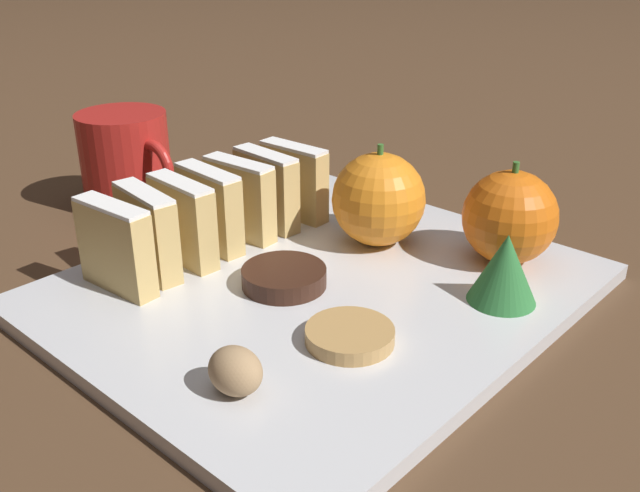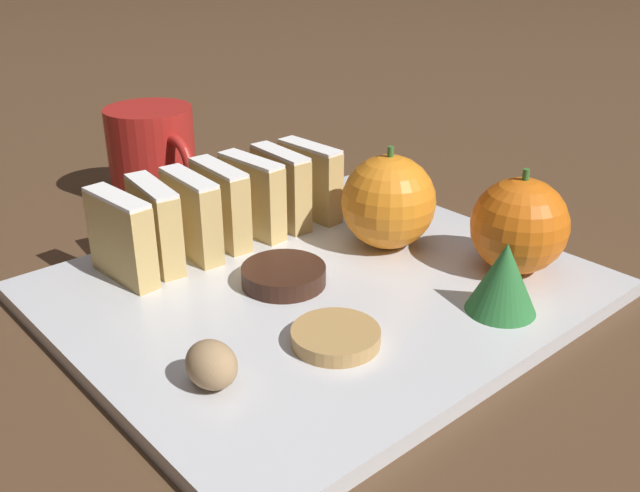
{
  "view_description": "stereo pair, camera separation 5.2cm",
  "coord_description": "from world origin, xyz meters",
  "px_view_note": "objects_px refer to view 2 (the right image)",
  "views": [
    {
      "loc": [
        0.32,
        -0.35,
        0.26
      ],
      "look_at": [
        0.0,
        0.0,
        0.04
      ],
      "focal_mm": 40.0,
      "sensor_mm": 36.0,
      "label": 1
    },
    {
      "loc": [
        0.35,
        -0.31,
        0.26
      ],
      "look_at": [
        0.0,
        0.0,
        0.04
      ],
      "focal_mm": 40.0,
      "sensor_mm": 36.0,
      "label": 2
    }
  ],
  "objects_px": {
    "walnut": "(211,365)",
    "coffee_mug": "(153,155)",
    "chocolate_cookie": "(284,275)",
    "orange_near": "(519,226)",
    "orange_far": "(388,202)"
  },
  "relations": [
    {
      "from": "coffee_mug",
      "to": "walnut",
      "type": "bearing_deg",
      "value": -24.16
    },
    {
      "from": "chocolate_cookie",
      "to": "walnut",
      "type": "bearing_deg",
      "value": -57.23
    },
    {
      "from": "walnut",
      "to": "chocolate_cookie",
      "type": "bearing_deg",
      "value": 122.77
    },
    {
      "from": "orange_far",
      "to": "coffee_mug",
      "type": "distance_m",
      "value": 0.26
    },
    {
      "from": "orange_far",
      "to": "orange_near",
      "type": "bearing_deg",
      "value": 23.48
    },
    {
      "from": "walnut",
      "to": "coffee_mug",
      "type": "relative_size",
      "value": 0.3
    },
    {
      "from": "walnut",
      "to": "chocolate_cookie",
      "type": "xyz_separation_m",
      "value": [
        -0.07,
        0.11,
        -0.01
      ]
    },
    {
      "from": "walnut",
      "to": "coffee_mug",
      "type": "xyz_separation_m",
      "value": [
        -0.32,
        0.14,
        0.02
      ]
    },
    {
      "from": "chocolate_cookie",
      "to": "orange_near",
      "type": "bearing_deg",
      "value": 56.27
    },
    {
      "from": "orange_near",
      "to": "coffee_mug",
      "type": "bearing_deg",
      "value": -161.12
    },
    {
      "from": "orange_near",
      "to": "chocolate_cookie",
      "type": "height_order",
      "value": "orange_near"
    },
    {
      "from": "orange_near",
      "to": "coffee_mug",
      "type": "relative_size",
      "value": 0.7
    },
    {
      "from": "walnut",
      "to": "chocolate_cookie",
      "type": "height_order",
      "value": "walnut"
    },
    {
      "from": "orange_far",
      "to": "chocolate_cookie",
      "type": "distance_m",
      "value": 0.11
    },
    {
      "from": "orange_near",
      "to": "coffee_mug",
      "type": "height_order",
      "value": "same"
    }
  ]
}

